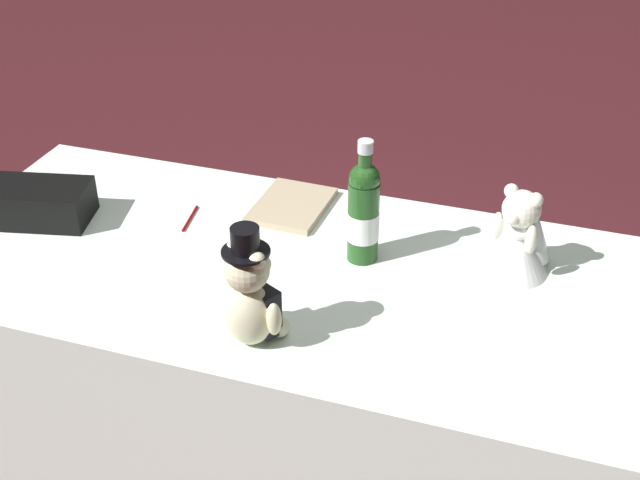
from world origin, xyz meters
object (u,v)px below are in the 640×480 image
Objects in this scene: champagne_bottle at (363,211)px; gift_case_black at (35,203)px; signing_pen at (191,218)px; guestbook at (292,206)px; teddy_bear_groom at (251,296)px; teddy_bear_bride at (521,235)px.

gift_case_black is (-0.92, -0.10, -0.09)m from champagne_bottle.
guestbook is at bearing 29.55° from signing_pen.
champagne_bottle is at bearing 5.93° from gift_case_black.
teddy_bear_groom is at bearing -109.54° from champagne_bottle.
guestbook is (-0.65, 0.10, -0.09)m from teddy_bear_bride.
teddy_bear_groom is 0.84m from gift_case_black.
teddy_bear_bride reaches higher than gift_case_black.
teddy_bear_bride is (0.53, 0.48, -0.02)m from teddy_bear_groom.
gift_case_black is at bearing -155.42° from guestbook.
guestbook is (0.66, 0.28, -0.04)m from gift_case_black.
teddy_bear_groom is 0.91× the size of gift_case_black.
signing_pen is at bearing 129.99° from teddy_bear_groom.
champagne_bottle is 2.40× the size of signing_pen.
gift_case_black is at bearing -161.83° from signing_pen.
teddy_bear_groom reaches higher than guestbook.
champagne_bottle reaches higher than teddy_bear_bride.
signing_pen is at bearing 18.17° from gift_case_black.
teddy_bear_bride is 1.70× the size of signing_pen.
guestbook is at bearing 101.50° from teddy_bear_groom.
champagne_bottle is 1.33× the size of guestbook.
gift_case_black is (-0.41, -0.13, 0.05)m from signing_pen.
signing_pen is (-0.51, 0.04, -0.14)m from champagne_bottle.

